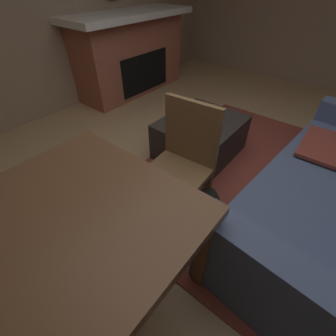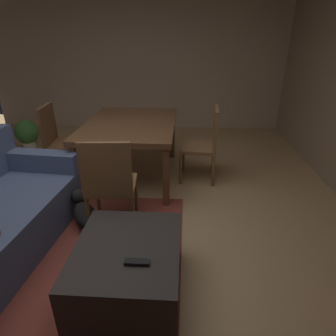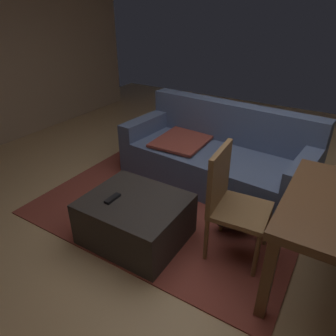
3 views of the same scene
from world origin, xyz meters
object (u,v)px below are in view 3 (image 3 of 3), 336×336
couch (217,157)px  ottoman_coffee_table (136,219)px  small_dog (239,216)px  tv_remote (112,198)px  dining_chair_west (230,198)px

couch → ottoman_coffee_table: bearing=-97.9°
couch → small_dog: (0.56, -0.75, -0.14)m
tv_remote → dining_chair_west: bearing=23.1°
ottoman_coffee_table → small_dog: bearing=37.4°
dining_chair_west → small_dog: bearing=87.4°
ottoman_coffee_table → small_dog: ottoman_coffee_table is taller
couch → dining_chair_west: bearing=-61.8°
ottoman_coffee_table → tv_remote: tv_remote is taller
small_dog → dining_chair_west: bearing=-92.6°
tv_remote → small_dog: tv_remote is taller
couch → ottoman_coffee_table: size_ratio=2.59×
couch → small_dog: couch is taller
dining_chair_west → tv_remote: bearing=-156.6°
small_dog → ottoman_coffee_table: bearing=-142.6°
ottoman_coffee_table → dining_chair_west: dining_chair_west is taller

